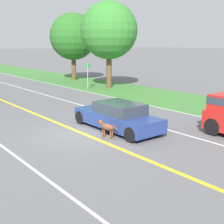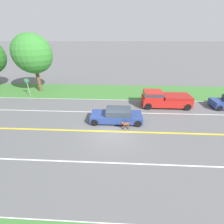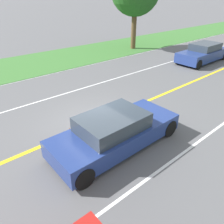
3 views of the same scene
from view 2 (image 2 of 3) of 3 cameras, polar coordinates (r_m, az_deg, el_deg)
ground_plane at (r=12.79m, az=0.05°, el=-7.43°), size 400.00×400.00×0.00m
centre_divider_line at (r=12.78m, az=0.05°, el=-7.42°), size 0.18×160.00×0.01m
lane_edge_line_right at (r=18.95m, az=1.08°, el=4.73°), size 0.14×160.00×0.01m
lane_edge_line_left at (r=8.10m, az=-2.97°, el=-36.91°), size 0.14×160.00×0.01m
lane_dash_same_dir at (r=15.78m, az=0.67°, el=-0.16°), size 0.10×160.00×0.01m
lane_dash_oncoming at (r=10.11m, az=-0.97°, el=-18.79°), size 0.10×160.00×0.01m
grass_verge_right at (r=21.75m, az=1.34°, el=7.80°), size 6.00×160.00×0.03m
ego_car at (r=13.89m, az=1.84°, el=-1.39°), size 1.86×4.71×1.31m
dog at (r=12.87m, az=5.09°, el=-4.63°), size 0.43×1.02×0.79m
pickup_truck at (r=17.79m, az=19.13°, el=4.76°), size 2.11×5.26×1.79m
roadside_tree_right_near at (r=23.40m, az=-27.99°, el=18.94°), size 5.01×5.01×7.59m
street_sign at (r=22.67m, az=-29.46°, el=8.94°), size 0.11×0.64×2.31m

